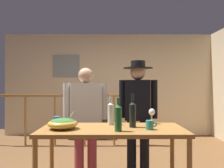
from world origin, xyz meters
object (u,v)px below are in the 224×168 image
stair_railing (94,112)px  person_standing_right (138,108)px  wine_bottle_clear (111,113)px  wine_bottle_green (118,117)px  serving_table (112,136)px  framed_picture (66,66)px  mug_blue (57,120)px  person_standing_left (86,112)px  flat_screen_tv (89,108)px  wine_bottle_dark (133,114)px  tv_console (89,127)px  salad_bowl (63,123)px  mug_teal (150,125)px  wine_glass (152,113)px

stair_railing → person_standing_right: size_ratio=2.00×
wine_bottle_clear → wine_bottle_green: size_ratio=1.00×
serving_table → wine_bottle_green: wine_bottle_green is taller
framed_picture → stair_railing: framed_picture is taller
wine_bottle_green → mug_blue: size_ratio=2.78×
serving_table → person_standing_left: bearing=116.3°
mug_blue → person_standing_left: (0.28, 0.50, 0.03)m
stair_railing → person_standing_right: bearing=-66.1°
flat_screen_tv → wine_bottle_dark: bearing=-75.6°
tv_console → framed_picture: bearing=153.9°
framed_picture → mug_blue: 3.26m
framed_picture → salad_bowl: (0.62, -3.40, -0.87)m
wine_bottle_clear → mug_teal: 0.51m
person_standing_right → stair_railing: bearing=-55.1°
tv_console → wine_glass: bearing=-69.9°
framed_picture → wine_bottle_dark: framed_picture is taller
flat_screen_tv → wine_bottle_clear: bearing=-79.4°
person_standing_right → salad_bowl: bearing=53.1°
person_standing_right → wine_bottle_green: bearing=82.7°
mug_blue → mug_teal: bearing=-18.1°
framed_picture → tv_console: (0.59, -0.29, -1.49)m
flat_screen_tv → wine_bottle_green: wine_bottle_green is taller
wine_glass → wine_bottle_green: wine_bottle_green is taller
salad_bowl → wine_glass: (0.99, 0.32, 0.07)m
wine_bottle_dark → serving_table: bearing=-171.3°
tv_console → flat_screen_tv: bearing=-90.0°
wine_bottle_clear → wine_bottle_green: 0.39m
flat_screen_tv → salad_bowl: salad_bowl is taller
stair_railing → wine_bottle_clear: size_ratio=9.64×
wine_glass → person_standing_left: 0.96m
serving_table → person_standing_left: size_ratio=1.01×
stair_railing → wine_bottle_dark: bearing=-75.9°
framed_picture → wine_bottle_clear: size_ratio=1.99×
framed_picture → wine_bottle_green: 3.80m
tv_console → mug_teal: size_ratio=7.80×
tv_console → person_standing_left: bearing=-85.5°
serving_table → mug_blue: (-0.65, 0.24, 0.13)m
mug_blue → tv_console: bearing=88.0°
tv_console → person_standing_right: person_standing_right is taller
tv_console → salad_bowl: 3.17m
tv_console → flat_screen_tv: flat_screen_tv is taller
flat_screen_tv → wine_bottle_clear: size_ratio=1.36×
stair_railing → wine_bottle_dark: wine_bottle_dark is taller
framed_picture → flat_screen_tv: 1.22m
serving_table → mug_blue: bearing=159.7°
salad_bowl → wine_glass: 1.04m
mug_teal → person_standing_right: (-0.02, 0.84, 0.09)m
wine_bottle_clear → mug_blue: bearing=176.1°
framed_picture → serving_table: size_ratio=0.43×
mug_teal → wine_bottle_dark: bearing=141.1°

